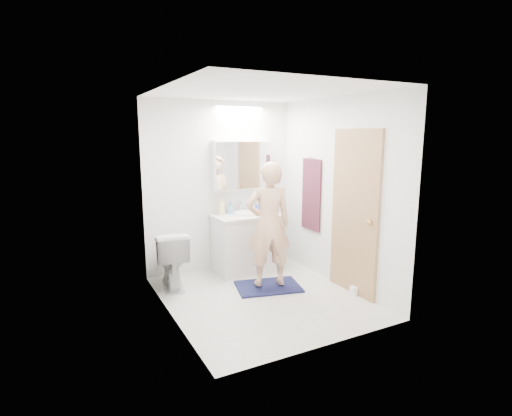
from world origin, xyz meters
TOP-DOWN VIEW (x-y plane):
  - floor at (0.00, 0.00)m, footprint 2.50×2.50m
  - ceiling at (0.00, 0.00)m, footprint 2.50×2.50m
  - wall_back at (0.00, 1.25)m, footprint 2.50×0.00m
  - wall_front at (0.00, -1.25)m, footprint 2.50×0.00m
  - wall_left at (-1.10, 0.00)m, footprint 0.00×2.50m
  - wall_right at (1.10, 0.00)m, footprint 0.00×2.50m
  - vanity_cabinet at (0.27, 0.96)m, footprint 0.90×0.55m
  - countertop at (0.27, 0.96)m, footprint 0.95×0.58m
  - sink_basin at (0.27, 0.99)m, footprint 0.36×0.36m
  - faucet at (0.27, 1.19)m, footprint 0.02×0.02m
  - medicine_cabinet at (0.30, 1.18)m, footprint 0.88×0.14m
  - mirror_panel at (0.30, 1.10)m, footprint 0.84×0.01m
  - toilet at (-0.86, 0.85)m, footprint 0.54×0.79m
  - bath_rug at (0.22, 0.23)m, footprint 0.91×0.72m
  - person at (0.22, 0.23)m, footprint 0.64×0.50m
  - door at (1.08, -0.35)m, footprint 0.04×0.80m
  - door_knob at (1.04, -0.65)m, footprint 0.06×0.06m
  - towel at (1.08, 0.55)m, footprint 0.02×0.42m
  - towel_hook at (1.07, 0.55)m, footprint 0.07×0.02m
  - soap_bottle_a at (-0.05, 1.11)m, footprint 0.09×0.09m
  - soap_bottle_b at (0.11, 1.15)m, footprint 0.10×0.10m
  - toothbrush_cup at (0.54, 1.12)m, footprint 0.12×0.12m
  - toilet_paper_roll at (1.04, -0.45)m, footprint 0.11×0.11m

SIDE VIEW (x-z plane):
  - floor at x=0.00m, z-range 0.00..0.00m
  - bath_rug at x=0.22m, z-range 0.00..0.02m
  - toilet_paper_roll at x=1.04m, z-range 0.00..0.10m
  - toilet at x=-0.86m, z-range 0.00..0.75m
  - vanity_cabinet at x=0.27m, z-range 0.00..0.78m
  - countertop at x=0.27m, z-range 0.78..0.82m
  - person at x=0.22m, z-range 0.05..1.61m
  - sink_basin at x=0.27m, z-range 0.82..0.85m
  - toothbrush_cup at x=0.54m, z-range 0.82..0.91m
  - faucet at x=0.27m, z-range 0.82..0.98m
  - soap_bottle_b at x=0.11m, z-range 0.82..0.99m
  - soap_bottle_a at x=-0.05m, z-range 0.82..1.06m
  - door_knob at x=1.04m, z-range 0.92..0.98m
  - door at x=1.08m, z-range 0.00..2.00m
  - towel at x=1.08m, z-range 0.60..1.60m
  - wall_back at x=0.00m, z-range -0.05..2.45m
  - wall_front at x=0.00m, z-range -0.05..2.45m
  - wall_left at x=-1.10m, z-range -0.05..2.45m
  - wall_right at x=1.10m, z-range -0.05..2.45m
  - medicine_cabinet at x=0.30m, z-range 1.15..1.85m
  - mirror_panel at x=0.30m, z-range 1.17..1.83m
  - towel_hook at x=1.07m, z-range 1.61..1.63m
  - ceiling at x=0.00m, z-range 2.40..2.40m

